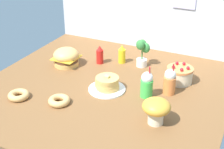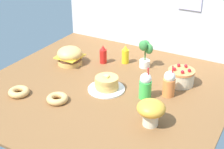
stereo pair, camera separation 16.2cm
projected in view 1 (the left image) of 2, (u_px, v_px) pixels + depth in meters
ground_plane at (105, 88)px, 262.62cm from camera, size 191.22×185.05×2.00cm
back_wall at (147, 7)px, 316.68cm from camera, size 191.22×4.20×83.31cm
burger at (66, 57)px, 295.14cm from camera, size 22.84×22.84×16.47cm
pancake_stack at (107, 84)px, 256.23cm from camera, size 29.29×29.29×12.66cm
layer_cake at (180, 75)px, 266.85cm from camera, size 21.50×21.50×15.68cm
ketchup_bottle at (100, 55)px, 298.72cm from camera, size 6.55×6.55×17.23cm
mustard_bottle at (122, 55)px, 299.74cm from camera, size 6.55×6.55×17.23cm
cream_soda_cup at (147, 85)px, 244.87cm from camera, size 9.48×9.48×25.84cm
orange_float_cup at (170, 82)px, 248.96cm from camera, size 9.48×9.48×25.86cm
donut_pink_glaze at (19, 95)px, 246.07cm from camera, size 16.02×16.02×4.82cm
donut_chocolate at (59, 100)px, 239.18cm from camera, size 16.02×16.02×4.82cm
potted_plant at (142, 52)px, 290.20cm from camera, size 11.76×10.87×26.27cm
mushroom_stool at (156, 109)px, 213.74cm from camera, size 18.95×18.95×18.09cm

